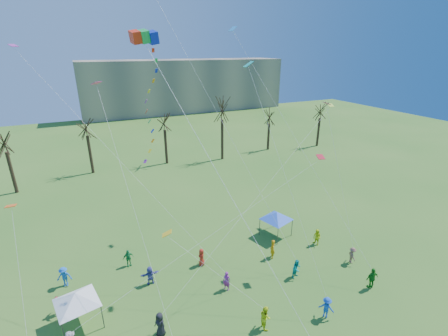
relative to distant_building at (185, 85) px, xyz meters
name	(u,v)px	position (x,y,z in m)	size (l,w,h in m)	color
distant_building	(185,85)	(0.00, 0.00, 0.00)	(60.00, 14.00, 15.00)	gray
bare_tree_row	(141,128)	(-22.24, -46.56, -0.65)	(70.16, 9.14, 10.84)	black
big_box_kite	(155,109)	(-25.85, -73.42, 6.93)	(3.90, 6.89, 21.01)	red
canopy_tent_white	(76,298)	(-32.46, -74.62, -5.13)	(3.66, 3.66, 2.80)	#3F3F44
canopy_tent_blue	(276,216)	(-13.86, -70.91, -5.22)	(3.42, 3.42, 2.69)	#3F3F44
festival_crowd	(212,288)	(-23.12, -76.09, -6.66)	(25.23, 12.67, 1.84)	red
small_kites_aloft	(208,109)	(-21.05, -70.71, 6.12)	(28.74, 18.74, 34.12)	#FD590D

